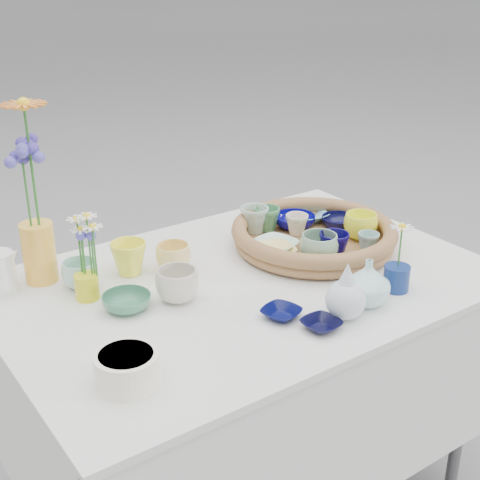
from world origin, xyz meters
TOP-DOWN VIEW (x-y plane):
  - wicker_tray at (0.28, 0.05)m, footprint 0.47×0.47m
  - tray_ceramic_0 at (0.30, 0.17)m, footprint 0.15×0.15m
  - tray_ceramic_1 at (0.42, 0.09)m, footprint 0.13×0.13m
  - tray_ceramic_2 at (0.41, -0.01)m, footprint 0.12×0.12m
  - tray_ceramic_3 at (0.28, 0.02)m, footprint 0.11×0.11m
  - tray_ceramic_4 at (0.20, -0.06)m, footprint 0.11×0.11m
  - tray_ceramic_5 at (0.15, 0.07)m, footprint 0.14×0.14m
  - tray_ceramic_6 at (0.18, 0.21)m, footprint 0.10×0.10m
  - tray_ceramic_7 at (0.28, 0.12)m, footprint 0.09×0.09m
  - tray_ceramic_8 at (0.38, 0.18)m, footprint 0.11×0.11m
  - tray_ceramic_9 at (0.25, -0.07)m, footprint 0.09×0.09m
  - tray_ceramic_10 at (0.12, 0.04)m, footprint 0.13×0.13m
  - tray_ceramic_11 at (0.36, -0.09)m, footprint 0.06×0.06m
  - tray_ceramic_12 at (0.22, 0.20)m, footprint 0.08×0.08m
  - loose_ceramic_0 at (-0.23, 0.20)m, footprint 0.12×0.12m
  - loose_ceramic_1 at (-0.12, 0.16)m, footprint 0.11×0.11m
  - loose_ceramic_2 at (-0.32, 0.03)m, footprint 0.12×0.12m
  - loose_ceramic_3 at (-0.20, 0.00)m, footprint 0.11×0.11m
  - loose_ceramic_4 at (-0.04, -0.21)m, footprint 0.11×0.11m
  - loose_ceramic_5 at (-0.37, 0.20)m, footprint 0.10×0.10m
  - loose_ceramic_6 at (-0.00, -0.30)m, footprint 0.09×0.09m
  - fluted_bowl at (-0.45, -0.24)m, footprint 0.14×0.14m
  - bud_vase_paleblue at (0.08, -0.30)m, footprint 0.12×0.12m
  - bud_vase_seafoam at (0.17, -0.28)m, footprint 0.13×0.13m
  - bud_vase_cobalt at (0.28, -0.27)m, footprint 0.08×0.08m
  - single_daisy at (0.29, -0.26)m, footprint 0.08×0.08m
  - tall_vase_yellow at (-0.43, 0.30)m, footprint 0.10×0.10m
  - gerbera at (-0.43, 0.29)m, footprint 0.14×0.14m
  - hydrangea at (-0.44, 0.29)m, footprint 0.09×0.09m
  - daisy_cup at (-0.37, 0.14)m, footprint 0.07×0.07m
  - daisy_posy at (-0.37, 0.14)m, footprint 0.10×0.10m

SIDE VIEW (x-z plane):
  - loose_ceramic_6 at x=0.00m, z-range 0.77..0.79m
  - loose_ceramic_4 at x=-0.04m, z-range 0.77..0.79m
  - loose_ceramic_2 at x=-0.32m, z-range 0.77..0.80m
  - tray_ceramic_8 at x=0.38m, z-range 0.78..0.81m
  - daisy_cup at x=-0.37m, z-range 0.77..0.83m
  - tray_ceramic_10 at x=0.12m, z-range 0.78..0.81m
  - tray_ceramic_5 at x=0.15m, z-range 0.78..0.81m
  - bud_vase_cobalt at x=0.28m, z-range 0.77..0.83m
  - fluted_bowl at x=-0.45m, z-range 0.77..0.83m
  - tray_ceramic_3 at x=0.28m, z-range 0.78..0.82m
  - tray_ceramic_1 at x=0.42m, z-range 0.78..0.82m
  - loose_ceramic_5 at x=-0.37m, z-range 0.77..0.84m
  - loose_ceramic_1 at x=-0.12m, z-range 0.77..0.84m
  - tray_ceramic_0 at x=0.30m, z-range 0.78..0.82m
  - wicker_tray at x=0.28m, z-range 0.77..0.84m
  - loose_ceramic_3 at x=-0.20m, z-range 0.76..0.85m
  - loose_ceramic_0 at x=-0.23m, z-range 0.77..0.85m
  - tray_ceramic_11 at x=0.36m, z-range 0.78..0.84m
  - tray_ceramic_7 at x=0.28m, z-range 0.78..0.84m
  - tray_ceramic_12 at x=0.22m, z-range 0.78..0.86m
  - tray_ceramic_9 at x=0.25m, z-range 0.78..0.86m
  - tray_ceramic_2 at x=0.41m, z-range 0.78..0.86m
  - tray_ceramic_6 at x=0.18m, z-range 0.78..0.86m
  - bud_vase_seafoam at x=0.17m, z-range 0.77..0.88m
  - tray_ceramic_4 at x=0.20m, z-range 0.78..0.86m
  - bud_vase_paleblue at x=0.08m, z-range 0.77..0.91m
  - tall_vase_yellow at x=-0.43m, z-range 0.77..0.92m
  - single_daisy at x=0.29m, z-range 0.82..0.94m
  - daisy_posy at x=-0.37m, z-range 0.83..0.98m
  - hydrangea at x=-0.44m, z-range 0.89..1.15m
  - gerbera at x=-0.43m, z-range 0.91..1.24m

